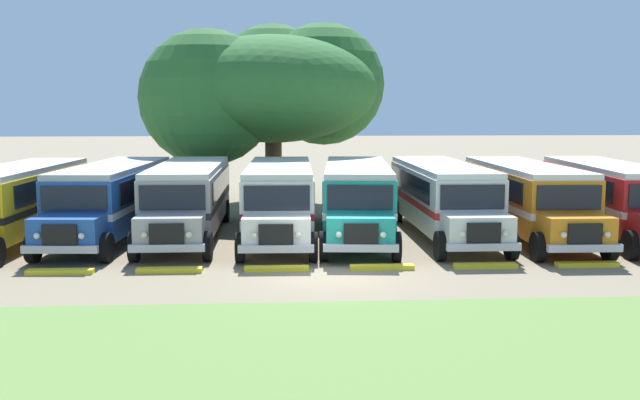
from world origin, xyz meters
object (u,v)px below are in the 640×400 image
object	(u,v)px
parked_bus_slot_0	(17,199)
parked_bus_slot_7	(610,195)
parked_bus_slot_2	(189,196)
broad_shade_tree	(269,89)
parked_bus_slot_3	(280,196)
parked_bus_slot_5	(442,195)
parked_bus_slot_6	(526,196)
parked_bus_slot_4	(357,196)
parked_bus_slot_1	(113,197)

from	to	relation	value
parked_bus_slot_0	parked_bus_slot_7	xyz separation A→B (m)	(23.13, -0.15, 0.00)
parked_bus_slot_2	broad_shade_tree	world-z (taller)	broad_shade_tree
parked_bus_slot_3	parked_bus_slot_5	world-z (taller)	same
parked_bus_slot_2	parked_bus_slot_6	world-z (taller)	same
parked_bus_slot_0	parked_bus_slot_5	bearing A→B (deg)	93.08
broad_shade_tree	parked_bus_slot_4	bearing A→B (deg)	-70.15
parked_bus_slot_7	parked_bus_slot_3	bearing A→B (deg)	-88.00
parked_bus_slot_3	parked_bus_slot_6	world-z (taller)	same
parked_bus_slot_4	parked_bus_slot_1	bearing A→B (deg)	-87.02
parked_bus_slot_5	parked_bus_slot_0	bearing A→B (deg)	-89.46
parked_bus_slot_3	parked_bus_slot_4	bearing A→B (deg)	90.32
parked_bus_slot_4	parked_bus_slot_2	bearing A→B (deg)	-88.09
parked_bus_slot_6	broad_shade_tree	size ratio (longest dim) A/B	0.87
broad_shade_tree	parked_bus_slot_3	bearing A→B (deg)	-87.28
parked_bus_slot_5	parked_bus_slot_6	world-z (taller)	same
parked_bus_slot_1	parked_bus_slot_3	xyz separation A→B (m)	(6.54, -0.31, 0.00)
parked_bus_slot_0	parked_bus_slot_1	bearing A→B (deg)	102.79
parked_bus_slot_7	broad_shade_tree	bearing A→B (deg)	-122.67
broad_shade_tree	parked_bus_slot_0	bearing A→B (deg)	-133.57
parked_bus_slot_3	parked_bus_slot_0	bearing A→B (deg)	-86.67
parked_bus_slot_1	parked_bus_slot_6	bearing A→B (deg)	91.09
parked_bus_slot_3	parked_bus_slot_7	size ratio (longest dim) A/B	0.99
parked_bus_slot_1	parked_bus_slot_5	xyz separation A→B (m)	(13.00, -0.44, 0.00)
parked_bus_slot_0	parked_bus_slot_2	distance (m)	6.42
parked_bus_slot_6	parked_bus_slot_7	bearing A→B (deg)	91.48
parked_bus_slot_2	parked_bus_slot_5	size ratio (longest dim) A/B	1.00
broad_shade_tree	parked_bus_slot_7	bearing A→B (deg)	-36.69
parked_bus_slot_0	parked_bus_slot_2	world-z (taller)	same
parked_bus_slot_0	parked_bus_slot_4	bearing A→B (deg)	93.54
parked_bus_slot_4	parked_bus_slot_7	bearing A→B (deg)	92.96
parked_bus_slot_5	parked_bus_slot_3	bearing A→B (deg)	-91.26
parked_bus_slot_4	parked_bus_slot_5	distance (m)	3.40
parked_bus_slot_2	parked_bus_slot_7	size ratio (longest dim) A/B	0.99
parked_bus_slot_4	parked_bus_slot_5	size ratio (longest dim) A/B	1.01
broad_shade_tree	parked_bus_slot_5	bearing A→B (deg)	-54.82
parked_bus_slot_2	parked_bus_slot_6	size ratio (longest dim) A/B	1.00
parked_bus_slot_0	parked_bus_slot_1	world-z (taller)	same
parked_bus_slot_2	parked_bus_slot_4	bearing A→B (deg)	86.94
parked_bus_slot_1	broad_shade_tree	size ratio (longest dim) A/B	0.87
parked_bus_slot_1	parked_bus_slot_4	xyz separation A→B (m)	(9.60, -0.38, 0.00)
parked_bus_slot_0	parked_bus_slot_2	size ratio (longest dim) A/B	1.00
parked_bus_slot_5	parked_bus_slot_7	xyz separation A→B (m)	(6.70, -0.33, 0.00)
parked_bus_slot_6	parked_bus_slot_7	distance (m)	3.45
parked_bus_slot_1	parked_bus_slot_4	bearing A→B (deg)	91.70
parked_bus_slot_2	parked_bus_slot_4	world-z (taller)	same
parked_bus_slot_4	broad_shade_tree	world-z (taller)	broad_shade_tree
parked_bus_slot_4	parked_bus_slot_7	size ratio (longest dim) A/B	1.00
parked_bus_slot_7	broad_shade_tree	size ratio (longest dim) A/B	0.87
parked_bus_slot_0	broad_shade_tree	xyz separation A→B (m)	(9.51, 10.00, 4.45)
parked_bus_slot_6	parked_bus_slot_4	bearing A→B (deg)	-92.83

